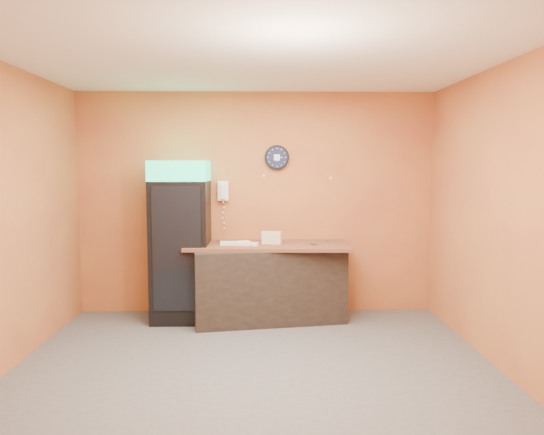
{
  "coord_description": "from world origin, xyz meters",
  "views": [
    {
      "loc": [
        0.04,
        -4.74,
        1.86
      ],
      "look_at": [
        0.17,
        0.6,
        1.35
      ],
      "focal_mm": 35.0,
      "sensor_mm": 36.0,
      "label": 1
    }
  ],
  "objects": [
    {
      "name": "floor",
      "position": [
        0.0,
        0.0,
        0.0
      ],
      "size": [
        4.5,
        4.5,
        0.0
      ],
      "primitive_type": "plane",
      "color": "#47474C",
      "rests_on": "ground"
    },
    {
      "name": "back_wall",
      "position": [
        0.0,
        2.0,
        1.4
      ],
      "size": [
        4.5,
        0.02,
        2.8
      ],
      "primitive_type": "cube",
      "color": "#BE7935",
      "rests_on": "floor"
    },
    {
      "name": "left_wall",
      "position": [
        -2.25,
        0.0,
        1.4
      ],
      "size": [
        0.02,
        4.0,
        2.8
      ],
      "primitive_type": "cube",
      "color": "#BE7935",
      "rests_on": "floor"
    },
    {
      "name": "right_wall",
      "position": [
        2.25,
        0.0,
        1.4
      ],
      "size": [
        0.02,
        4.0,
        2.8
      ],
      "primitive_type": "cube",
      "color": "#BE7935",
      "rests_on": "floor"
    },
    {
      "name": "ceiling",
      "position": [
        0.0,
        0.0,
        2.8
      ],
      "size": [
        4.5,
        4.0,
        0.02
      ],
      "primitive_type": "cube",
      "color": "white",
      "rests_on": "back_wall"
    },
    {
      "name": "beverage_cooler",
      "position": [
        -0.91,
        1.61,
        0.94
      ],
      "size": [
        0.68,
        0.69,
        1.93
      ],
      "rotation": [
        0.0,
        0.0,
        0.0
      ],
      "color": "black",
      "rests_on": "floor"
    },
    {
      "name": "prep_counter",
      "position": [
        0.14,
        1.6,
        0.45
      ],
      "size": [
        1.89,
        1.07,
        0.89
      ],
      "primitive_type": "cube",
      "rotation": [
        0.0,
        0.0,
        0.16
      ],
      "color": "black",
      "rests_on": "floor"
    },
    {
      "name": "wall_clock",
      "position": [
        0.26,
        1.97,
        1.98
      ],
      "size": [
        0.31,
        0.06,
        0.31
      ],
      "color": "black",
      "rests_on": "back_wall"
    },
    {
      "name": "wall_phone",
      "position": [
        -0.41,
        1.95,
        1.56
      ],
      "size": [
        0.13,
        0.11,
        0.24
      ],
      "color": "white",
      "rests_on": "back_wall"
    },
    {
      "name": "butcher_paper",
      "position": [
        0.14,
        1.6,
        0.91
      ],
      "size": [
        1.98,
        0.88,
        0.04
      ],
      "primitive_type": "cube",
      "rotation": [
        0.0,
        0.0,
        -0.04
      ],
      "color": "brown",
      "rests_on": "prep_counter"
    },
    {
      "name": "sub_roll_stack",
      "position": [
        0.19,
        1.61,
        1.01
      ],
      "size": [
        0.25,
        0.14,
        0.15
      ],
      "rotation": [
        0.0,
        0.0,
        -0.27
      ],
      "color": "beige",
      "rests_on": "butcher_paper"
    },
    {
      "name": "wrapped_sandwich_left",
      "position": [
        -0.28,
        1.53,
        0.95
      ],
      "size": [
        0.3,
        0.13,
        0.04
      ],
      "primitive_type": "cube",
      "rotation": [
        0.0,
        0.0,
        0.04
      ],
      "color": "silver",
      "rests_on": "butcher_paper"
    },
    {
      "name": "wrapped_sandwich_mid",
      "position": [
        -0.1,
        1.48,
        0.95
      ],
      "size": [
        0.27,
        0.15,
        0.04
      ],
      "primitive_type": "cube",
      "rotation": [
        0.0,
        0.0,
        -0.23
      ],
      "color": "silver",
      "rests_on": "butcher_paper"
    },
    {
      "name": "wrapped_sandwich_right",
      "position": [
        -0.21,
        1.56,
        0.95
      ],
      "size": [
        0.29,
        0.2,
        0.04
      ],
      "primitive_type": "cube",
      "rotation": [
        0.0,
        0.0,
        0.38
      ],
      "color": "silver",
      "rests_on": "butcher_paper"
    },
    {
      "name": "kitchen_tool",
      "position": [
        0.23,
        1.73,
        0.96
      ],
      "size": [
        0.06,
        0.06,
        0.06
      ],
      "primitive_type": "cylinder",
      "color": "silver",
      "rests_on": "butcher_paper"
    }
  ]
}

